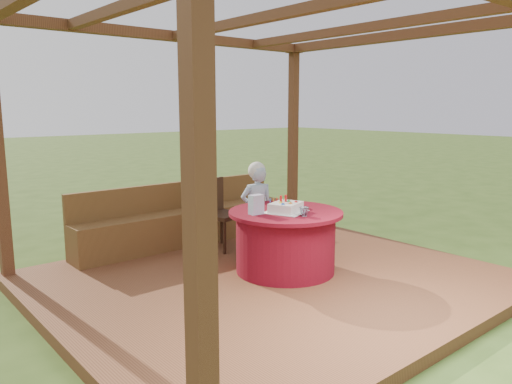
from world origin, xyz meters
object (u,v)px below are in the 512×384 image
bench (184,224)px  chair (218,210)px  table (285,241)px  gift_bag (256,205)px  birthday_cake (286,207)px  drinking_glass (304,212)px  elderly_woman (257,208)px

bench → chair: bearing=-63.9°
table → chair: size_ratio=1.39×
chair → gift_bag: bearing=-106.4°
birthday_cake → drinking_glass: birthday_cake is taller
chair → birthday_cake: 1.29m
birthday_cake → drinking_glass: bearing=-88.9°
bench → table: 1.70m
elderly_woman → birthday_cake: size_ratio=2.28×
bench → gift_bag: bearing=-94.1°
bench → drinking_glass: (0.20, -2.00, 0.46)m
bench → birthday_cake: bearing=-83.5°
chair → elderly_woman: 0.58m
bench → table: (0.24, -1.69, 0.08)m
table → elderly_woman: bearing=76.1°
gift_bag → table: bearing=-10.8°
bench → gift_bag: size_ratio=14.60×
elderly_woman → gift_bag: bearing=-130.6°
elderly_woman → drinking_glass: bearing=-101.6°
gift_bag → drinking_glass: gift_bag is taller
bench → chair: (0.22, -0.46, 0.23)m
table → elderly_woman: elderly_woman is taller
chair → drinking_glass: 1.56m
elderly_woman → drinking_glass: (-0.20, -1.00, 0.14)m
birthday_cake → gift_bag: 0.34m
bench → drinking_glass: size_ratio=29.43×
bench → gift_bag: gift_bag is taller
elderly_woman → birthday_cake: elderly_woman is taller
bench → chair: size_ratio=3.39×
gift_bag → drinking_glass: size_ratio=2.02×
table → drinking_glass: drinking_glass is taller
gift_bag → chair: bearing=75.5°
drinking_glass → chair: bearing=89.2°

